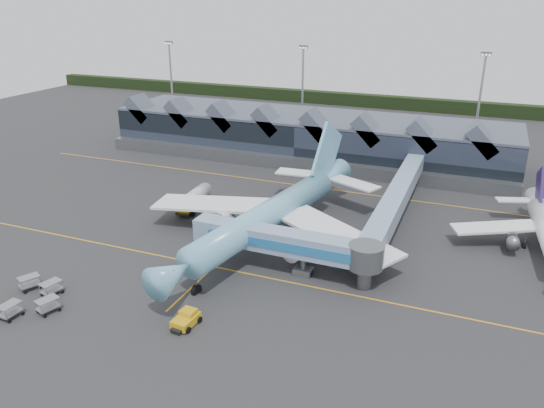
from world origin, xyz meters
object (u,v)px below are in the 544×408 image
at_px(main_airliner, 272,213).
at_px(pushback_tug, 186,319).
at_px(fuel_truck, 195,198).
at_px(jet_bridge, 296,245).

xyz_separation_m(main_airliner, pushback_tug, (-0.75, -23.98, -3.81)).
bearing_deg(fuel_truck, pushback_tug, -64.86).
bearing_deg(jet_bridge, fuel_truck, 148.16).
relative_size(main_airliner, fuel_truck, 4.74).
relative_size(jet_bridge, fuel_truck, 2.58).
bearing_deg(fuel_truck, jet_bridge, -35.30).
height_order(jet_bridge, pushback_tug, jet_bridge).
bearing_deg(main_airliner, fuel_truck, 167.39).
height_order(jet_bridge, fuel_truck, jet_bridge).
distance_m(main_airliner, jet_bridge, 10.34).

